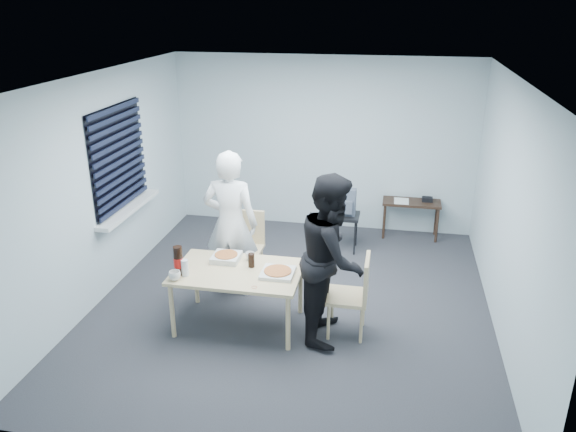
% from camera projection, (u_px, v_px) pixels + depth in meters
% --- Properties ---
extents(room, '(5.00, 5.00, 5.00)m').
position_uv_depth(room, '(122.00, 166.00, 6.82)').
color(room, '#2C2B31').
rests_on(room, ground).
extents(dining_table, '(1.35, 0.85, 0.66)m').
position_uv_depth(dining_table, '(238.00, 276.00, 5.96)').
color(dining_table, beige).
rests_on(dining_table, ground).
extents(chair_far, '(0.42, 0.42, 0.89)m').
position_uv_depth(chair_far, '(247.00, 241.00, 7.00)').
color(chair_far, beige).
rests_on(chair_far, ground).
extents(chair_right, '(0.42, 0.42, 0.89)m').
position_uv_depth(chair_right, '(356.00, 291.00, 5.83)').
color(chair_right, beige).
rests_on(chair_right, ground).
extents(person_white, '(0.65, 0.42, 1.77)m').
position_uv_depth(person_white, '(231.00, 224.00, 6.55)').
color(person_white, white).
rests_on(person_white, ground).
extents(person_black, '(0.47, 0.86, 1.77)m').
position_uv_depth(person_black, '(332.00, 257.00, 5.71)').
color(person_black, black).
rests_on(person_black, ground).
extents(side_table, '(0.84, 0.37, 0.56)m').
position_uv_depth(side_table, '(411.00, 206.00, 8.26)').
color(side_table, '#38201A').
rests_on(side_table, ground).
extents(stool, '(0.38, 0.38, 0.53)m').
position_uv_depth(stool, '(345.00, 222.00, 7.85)').
color(stool, black).
rests_on(stool, ground).
extents(backpack, '(0.27, 0.20, 0.38)m').
position_uv_depth(backpack, '(346.00, 203.00, 7.73)').
color(backpack, '#555863').
rests_on(backpack, stool).
extents(pizza_box_a, '(0.30, 0.30, 0.07)m').
position_uv_depth(pizza_box_a, '(226.00, 257.00, 6.16)').
color(pizza_box_a, silver).
rests_on(pizza_box_a, dining_table).
extents(pizza_box_b, '(0.34, 0.34, 0.05)m').
position_uv_depth(pizza_box_b, '(278.00, 272.00, 5.84)').
color(pizza_box_b, silver).
rests_on(pizza_box_b, dining_table).
extents(mug_a, '(0.17, 0.17, 0.10)m').
position_uv_depth(mug_a, '(175.00, 276.00, 5.72)').
color(mug_a, white).
rests_on(mug_a, dining_table).
extents(mug_b, '(0.10, 0.10, 0.09)m').
position_uv_depth(mug_b, '(250.00, 256.00, 6.15)').
color(mug_b, white).
rests_on(mug_b, dining_table).
extents(cola_glass, '(0.09, 0.09, 0.15)m').
position_uv_depth(cola_glass, '(251.00, 260.00, 5.99)').
color(cola_glass, black).
rests_on(cola_glass, dining_table).
extents(soda_bottle, '(0.10, 0.10, 0.31)m').
position_uv_depth(soda_bottle, '(178.00, 261.00, 5.80)').
color(soda_bottle, black).
rests_on(soda_bottle, dining_table).
extents(plastic_cups, '(0.09, 0.09, 0.18)m').
position_uv_depth(plastic_cups, '(185.00, 268.00, 5.80)').
color(plastic_cups, silver).
rests_on(plastic_cups, dining_table).
extents(rubber_band, '(0.06, 0.06, 0.00)m').
position_uv_depth(rubber_band, '(254.00, 287.00, 5.59)').
color(rubber_band, red).
rests_on(rubber_band, dining_table).
extents(papers, '(0.22, 0.30, 0.00)m').
position_uv_depth(papers, '(401.00, 201.00, 8.23)').
color(papers, white).
rests_on(papers, side_table).
extents(black_box, '(0.18, 0.16, 0.06)m').
position_uv_depth(black_box, '(427.00, 199.00, 8.22)').
color(black_box, black).
rests_on(black_box, side_table).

